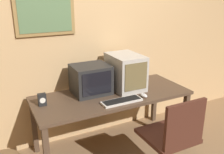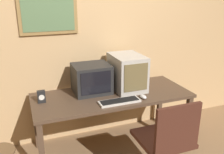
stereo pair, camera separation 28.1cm
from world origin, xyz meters
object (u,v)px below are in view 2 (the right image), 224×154
at_px(monitor_left, 91,79).
at_px(keyboard_main, 120,101).
at_px(desk_clock, 41,97).
at_px(office_chair, 165,149).
at_px(monitor_right, 127,72).
at_px(mouse_near_keyboard, 143,97).

xyz_separation_m(monitor_left, keyboard_main, (0.19, -0.39, -0.15)).
bearing_deg(desk_clock, office_chair, -38.67).
bearing_deg(keyboard_main, monitor_left, 115.93).
bearing_deg(monitor_left, monitor_right, -5.76).
distance_m(monitor_right, mouse_near_keyboard, 0.39).
bearing_deg(office_chair, monitor_left, 115.96).
bearing_deg(desk_clock, keyboard_main, -21.07).
relative_size(keyboard_main, desk_clock, 3.34).
bearing_deg(mouse_near_keyboard, keyboard_main, -177.85).
height_order(keyboard_main, desk_clock, desk_clock).
bearing_deg(monitor_left, mouse_near_keyboard, -38.60).
bearing_deg(office_chair, monitor_right, 91.07).
bearing_deg(mouse_near_keyboard, monitor_left, 141.40).
distance_m(monitor_left, mouse_near_keyboard, 0.63).
xyz_separation_m(monitor_right, office_chair, (0.02, -0.88, -0.50)).
bearing_deg(keyboard_main, mouse_near_keyboard, 2.15).
bearing_deg(monitor_right, desk_clock, -177.09).
height_order(desk_clock, office_chair, office_chair).
relative_size(keyboard_main, office_chair, 0.48).
relative_size(monitor_right, desk_clock, 3.63).
relative_size(monitor_right, office_chair, 0.53).
bearing_deg(desk_clock, mouse_near_keyboard, -15.14).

